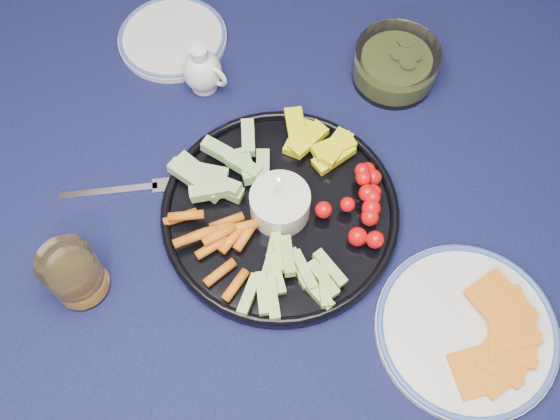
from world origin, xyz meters
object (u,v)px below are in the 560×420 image
(creamer_pitcher, at_px, (203,71))
(juice_tumbler, at_px, (75,275))
(pickle_bowl, at_px, (395,66))
(crudite_platter, at_px, (278,209))
(dining_table, at_px, (298,199))
(side_plate_extra, at_px, (173,38))
(cheese_plate, at_px, (467,329))

(creamer_pitcher, distance_m, juice_tumbler, 0.38)
(creamer_pitcher, distance_m, pickle_bowl, 0.31)
(crudite_platter, relative_size, juice_tumbler, 3.83)
(dining_table, relative_size, side_plate_extra, 8.96)
(dining_table, bearing_deg, creamer_pitcher, 151.33)
(crudite_platter, relative_size, creamer_pitcher, 3.92)
(creamer_pitcher, bearing_deg, pickle_bowl, 21.60)
(dining_table, relative_size, crudite_platter, 4.78)
(creamer_pitcher, bearing_deg, cheese_plate, -29.62)
(crudite_platter, relative_size, side_plate_extra, 1.87)
(crudite_platter, bearing_deg, juice_tumbler, -139.77)
(pickle_bowl, distance_m, juice_tumbler, 0.59)
(crudite_platter, distance_m, side_plate_extra, 0.38)
(crudite_platter, bearing_deg, pickle_bowl, 71.84)
(pickle_bowl, distance_m, side_plate_extra, 0.38)
(crudite_platter, height_order, pickle_bowl, crudite_platter)
(cheese_plate, bearing_deg, creamer_pitcher, 150.38)
(cheese_plate, relative_size, juice_tumbler, 2.71)
(cheese_plate, bearing_deg, juice_tumbler, -168.87)
(dining_table, xyz_separation_m, cheese_plate, (0.29, -0.17, 0.10))
(creamer_pitcher, bearing_deg, dining_table, -28.67)
(side_plate_extra, bearing_deg, juice_tumbler, -83.34)
(dining_table, distance_m, cheese_plate, 0.35)
(juice_tumbler, distance_m, side_plate_extra, 0.46)
(dining_table, height_order, pickle_bowl, pickle_bowl)
(crudite_platter, relative_size, pickle_bowl, 2.54)
(crudite_platter, bearing_deg, creamer_pitcher, 135.33)
(creamer_pitcher, xyz_separation_m, pickle_bowl, (0.29, 0.12, -0.01))
(dining_table, height_order, side_plate_extra, side_plate_extra)
(creamer_pitcher, xyz_separation_m, juice_tumbler, (-0.03, -0.38, 0.00))
(cheese_plate, xyz_separation_m, juice_tumbler, (-0.52, -0.10, 0.03))
(side_plate_extra, bearing_deg, crudite_platter, -43.22)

